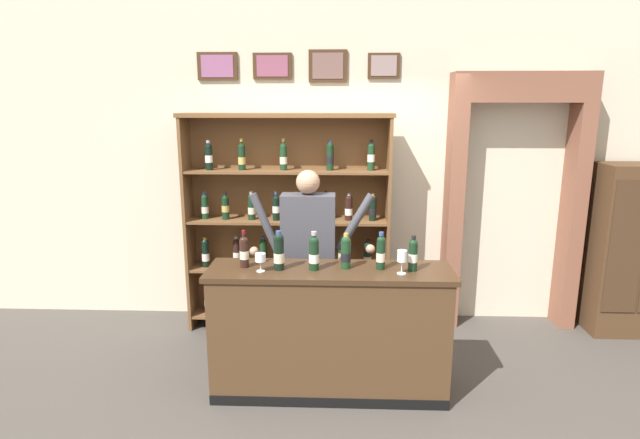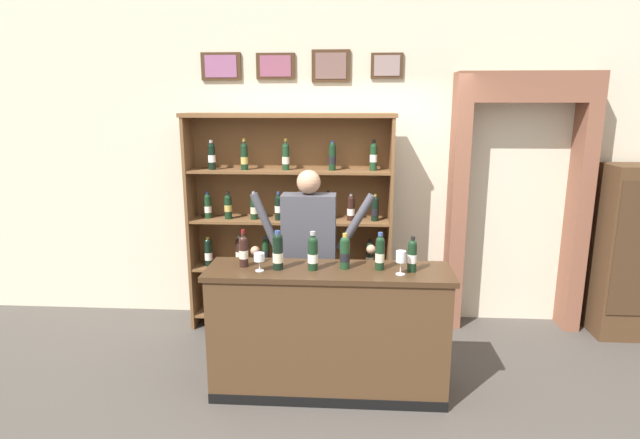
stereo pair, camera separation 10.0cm
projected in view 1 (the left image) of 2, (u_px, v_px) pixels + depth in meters
name	position (u px, v px, depth m)	size (l,w,h in m)	color
ground_plane	(330.00, 391.00, 4.09)	(14.00, 14.00, 0.02)	#47423D
back_wall	(334.00, 150.00, 5.26)	(12.00, 0.19, 3.52)	beige
wine_shelf	(288.00, 219.00, 5.06)	(2.03, 0.34, 2.15)	brown
archway_doorway	(511.00, 186.00, 5.15)	(1.32, 0.45, 2.52)	brown
side_cabinet	(630.00, 250.00, 4.99)	(0.71, 0.47, 1.68)	#4C331E
tasting_counter	(329.00, 331.00, 3.98)	(1.86, 0.51, 1.01)	#4C331E
shopkeeper	(308.00, 244.00, 4.41)	(1.08, 0.22, 1.69)	#2D3347
tasting_bottle_riserva	(244.00, 251.00, 3.89)	(0.07, 0.07, 0.29)	black
tasting_bottle_prosecco	(279.00, 251.00, 3.82)	(0.08, 0.08, 0.30)	black
tasting_bottle_vin_santo	(314.00, 252.00, 3.82)	(0.08, 0.08, 0.30)	black
tasting_bottle_rosso	(346.00, 252.00, 3.86)	(0.08, 0.08, 0.27)	#19381E
tasting_bottle_bianco	(381.00, 252.00, 3.84)	(0.07, 0.07, 0.29)	black
tasting_bottle_super_tuscan	(413.00, 254.00, 3.80)	(0.07, 0.07, 0.27)	black
wine_glass_spare	(402.00, 257.00, 3.73)	(0.07, 0.07, 0.18)	silver
wine_glass_left	(260.00, 259.00, 3.79)	(0.08, 0.08, 0.14)	silver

